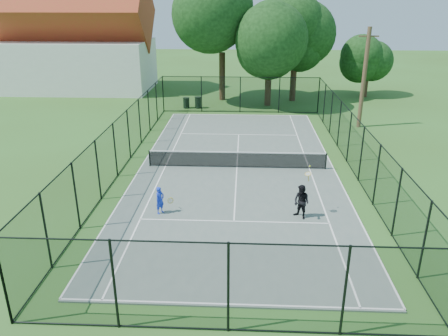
{
  "coord_description": "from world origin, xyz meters",
  "views": [
    {
      "loc": [
        0.36,
        -23.17,
        9.16
      ],
      "look_at": [
        -0.6,
        -3.0,
        1.2
      ],
      "focal_mm": 35.0,
      "sensor_mm": 36.0,
      "label": 1
    }
  ],
  "objects_px": {
    "trash_bin_right": "(198,102)",
    "trash_bin_left": "(186,103)",
    "tennis_net": "(237,159)",
    "player_blue": "(160,200)",
    "utility_pole": "(364,78)",
    "player_black": "(301,202)"
  },
  "relations": [
    {
      "from": "trash_bin_left",
      "to": "utility_pole",
      "type": "relative_size",
      "value": 0.13
    },
    {
      "from": "tennis_net",
      "to": "trash_bin_right",
      "type": "distance_m",
      "value": 14.77
    },
    {
      "from": "trash_bin_right",
      "to": "player_black",
      "type": "distance_m",
      "value": 21.28
    },
    {
      "from": "trash_bin_right",
      "to": "utility_pole",
      "type": "relative_size",
      "value": 0.14
    },
    {
      "from": "player_blue",
      "to": "trash_bin_left",
      "type": "bearing_deg",
      "value": 94.01
    },
    {
      "from": "utility_pole",
      "to": "player_blue",
      "type": "bearing_deg",
      "value": -129.82
    },
    {
      "from": "tennis_net",
      "to": "player_black",
      "type": "relative_size",
      "value": 4.56
    },
    {
      "from": "tennis_net",
      "to": "trash_bin_left",
      "type": "distance_m",
      "value": 15.02
    },
    {
      "from": "trash_bin_left",
      "to": "player_blue",
      "type": "height_order",
      "value": "player_blue"
    },
    {
      "from": "tennis_net",
      "to": "trash_bin_right",
      "type": "xyz_separation_m",
      "value": [
        -3.7,
        14.3,
        -0.07
      ]
    },
    {
      "from": "trash_bin_right",
      "to": "trash_bin_left",
      "type": "bearing_deg",
      "value": -177.47
    },
    {
      "from": "trash_bin_right",
      "to": "player_blue",
      "type": "height_order",
      "value": "player_blue"
    },
    {
      "from": "trash_bin_left",
      "to": "player_blue",
      "type": "distance_m",
      "value": 20.06
    },
    {
      "from": "tennis_net",
      "to": "utility_pole",
      "type": "height_order",
      "value": "utility_pole"
    },
    {
      "from": "tennis_net",
      "to": "utility_pole",
      "type": "xyz_separation_m",
      "value": [
        8.98,
        9.0,
        3.09
      ]
    },
    {
      "from": "tennis_net",
      "to": "trash_bin_left",
      "type": "height_order",
      "value": "tennis_net"
    },
    {
      "from": "trash_bin_right",
      "to": "tennis_net",
      "type": "bearing_deg",
      "value": -75.5
    },
    {
      "from": "player_blue",
      "to": "player_black",
      "type": "bearing_deg",
      "value": -1.56
    },
    {
      "from": "utility_pole",
      "to": "player_black",
      "type": "height_order",
      "value": "utility_pole"
    },
    {
      "from": "trash_bin_right",
      "to": "player_black",
      "type": "relative_size",
      "value": 0.45
    },
    {
      "from": "tennis_net",
      "to": "player_blue",
      "type": "xyz_separation_m",
      "value": [
        -3.32,
        -5.76,
        0.11
      ]
    },
    {
      "from": "tennis_net",
      "to": "trash_bin_right",
      "type": "height_order",
      "value": "tennis_net"
    }
  ]
}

